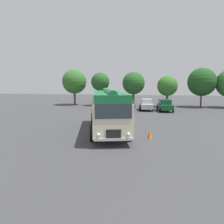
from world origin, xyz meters
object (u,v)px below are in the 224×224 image
at_px(car_near_left, 107,104).
at_px(car_mid_right, 146,105).
at_px(car_far_right, 165,105).
at_px(traffic_cone, 150,134).
at_px(vintage_bus, 108,108).
at_px(car_mid_left, 127,104).

relative_size(car_near_left, car_mid_right, 1.00).
height_order(car_far_right, traffic_cone, car_far_right).
height_order(vintage_bus, car_mid_right, vintage_bus).
bearing_deg(car_far_right, car_near_left, 178.41).
height_order(vintage_bus, car_far_right, vintage_bus).
bearing_deg(car_mid_right, vintage_bus, -98.67).
xyz_separation_m(car_mid_right, traffic_cone, (1.11, -16.98, -0.57)).
bearing_deg(vintage_bus, car_far_right, 71.15).
relative_size(car_mid_left, car_mid_right, 0.98).
distance_m(car_mid_left, car_far_right, 5.62).
xyz_separation_m(car_mid_left, car_far_right, (5.56, -0.78, 0.00)).
bearing_deg(car_far_right, vintage_bus, -108.85).
bearing_deg(vintage_bus, car_mid_right, 81.33).
xyz_separation_m(car_mid_right, car_far_right, (2.67, -0.64, 0.00)).
relative_size(vintage_bus, car_mid_left, 2.42).
bearing_deg(car_near_left, vintage_bus, -76.65).
relative_size(car_mid_left, car_far_right, 0.97).
xyz_separation_m(car_mid_left, traffic_cone, (4.01, -17.12, -0.57)).
xyz_separation_m(vintage_bus, car_mid_right, (2.33, 15.27, -1.05)).
bearing_deg(car_mid_left, car_far_right, -7.98).
xyz_separation_m(vintage_bus, traffic_cone, (3.44, -1.71, -1.62)).
bearing_deg(car_mid_left, car_mid_right, -2.77).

